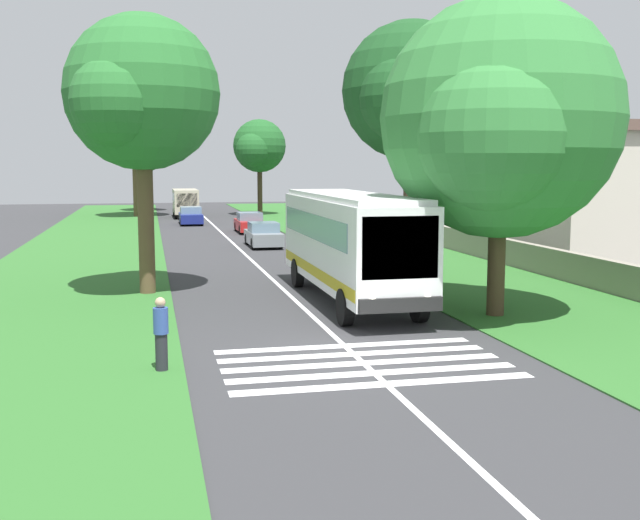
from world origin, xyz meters
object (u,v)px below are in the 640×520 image
at_px(trailing_car_0, 263,235).
at_px(trailing_minibus_0, 185,200).
at_px(roadside_tree_left_0, 132,129).
at_px(roadside_building, 609,190).
at_px(roadside_tree_right_2, 494,124).
at_px(trailing_car_2, 191,216).
at_px(pedestrian, 161,333).
at_px(roadside_tree_left_2, 139,97).
at_px(roadside_tree_right_0, 408,94).
at_px(utility_pole, 408,182).
at_px(trailing_car_1, 250,223).
at_px(coach_bus, 349,240).
at_px(roadside_tree_right_1, 258,148).
at_px(roadside_tree_left_1, 144,149).

xyz_separation_m(trailing_car_0, trailing_minibus_0, (26.32, 3.23, 0.88)).
distance_m(roadside_tree_left_0, roadside_building, 44.19).
xyz_separation_m(trailing_minibus_0, roadside_tree_left_0, (1.92, 4.52, 6.40)).
bearing_deg(trailing_minibus_0, roadside_tree_right_2, -171.55).
distance_m(trailing_car_2, pedestrian, 44.24).
bearing_deg(trailing_car_0, trailing_minibus_0, 6.99).
relative_size(roadside_tree_right_2, roadside_building, 1.00).
distance_m(roadside_tree_left_2, roadside_tree_right_0, 11.58).
distance_m(roadside_tree_right_0, utility_pole, 4.45).
xyz_separation_m(roadside_tree_right_2, utility_pole, (7.24, 0.22, -1.89)).
bearing_deg(roadside_tree_right_0, roadside_tree_right_2, 176.65).
height_order(trailing_car_0, trailing_car_1, same).
relative_size(coach_bus, trailing_car_2, 2.60).
bearing_deg(coach_bus, trailing_car_1, -0.27).
bearing_deg(utility_pole, roadside_tree_left_2, 93.67).
xyz_separation_m(coach_bus, pedestrian, (-7.93, 6.51, -1.24)).
bearing_deg(coach_bus, pedestrian, 140.63).
height_order(roadside_tree_right_2, roadside_building, roadside_tree_right_2).
bearing_deg(trailing_car_2, trailing_car_0, -169.76).
distance_m(trailing_car_0, pedestrian, 27.06).
xyz_separation_m(trailing_car_0, roadside_tree_right_0, (-12.17, -4.49, 7.03)).
distance_m(trailing_car_2, roadside_tree_right_1, 13.71).
relative_size(roadside_tree_left_1, utility_pole, 1.15).
distance_m(trailing_car_1, roadside_tree_left_2, 26.53).
xyz_separation_m(trailing_car_0, pedestrian, (-26.34, 6.23, 0.24)).
bearing_deg(trailing_car_1, roadside_tree_right_2, -173.61).
bearing_deg(roadside_tree_left_2, roadside_tree_left_1, 0.18).
bearing_deg(pedestrian, roadside_tree_right_0, -37.11).
distance_m(roadside_tree_left_0, roadside_tree_left_2, 43.51).
relative_size(coach_bus, roadside_tree_right_0, 1.04).
bearing_deg(roadside_tree_left_2, trailing_car_1, -15.95).
xyz_separation_m(trailing_car_1, roadside_tree_right_1, (18.72, -3.27, 5.66)).
distance_m(roadside_tree_right_0, roadside_tree_right_2, 9.84).
relative_size(coach_bus, roadside_tree_left_2, 1.12).
bearing_deg(roadside_tree_left_0, trailing_minibus_0, -112.99).
bearing_deg(trailing_car_0, roadside_tree_left_2, 156.43).
height_order(trailing_car_2, roadside_tree_right_1, roadside_tree_right_1).
relative_size(roadside_building, pedestrian, 5.75).
relative_size(roadside_tree_right_0, utility_pole, 1.39).
distance_m(trailing_car_0, roadside_tree_left_2, 17.85).
bearing_deg(roadside_tree_left_1, roadside_tree_left_2, -179.82).
bearing_deg(utility_pole, roadside_tree_right_0, -17.91).
xyz_separation_m(trailing_car_1, pedestrian, (-35.82, 6.64, 0.24)).
bearing_deg(trailing_car_1, roadside_tree_right_1, -9.92).
xyz_separation_m(trailing_car_1, roadside_tree_left_1, (27.68, 7.24, 5.65)).
height_order(trailing_car_1, roadside_tree_left_2, roadside_tree_left_2).
xyz_separation_m(roadside_tree_left_1, roadside_tree_left_2, (-52.42, -0.17, 0.81)).
height_order(trailing_car_0, roadside_tree_left_0, roadside_tree_left_0).
relative_size(trailing_minibus_0, pedestrian, 3.55).
xyz_separation_m(trailing_minibus_0, utility_pole, (-40.91, -6.94, 2.50)).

